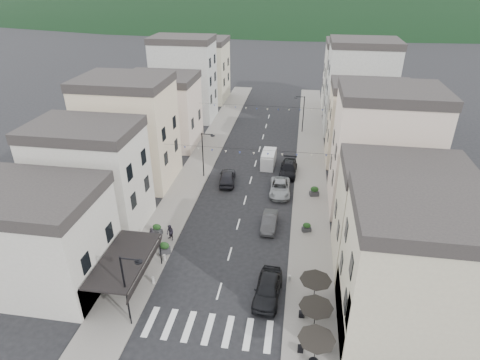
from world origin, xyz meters
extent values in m
plane|color=black|center=(0.00, 0.00, 0.00)|extent=(700.00, 700.00, 0.00)
cube|color=slate|center=(-7.50, 32.00, 0.06)|extent=(4.00, 76.00, 0.12)
cube|color=slate|center=(7.50, 32.00, 0.06)|extent=(4.00, 76.00, 0.12)
ellipsoid|color=black|center=(0.00, 300.00, 0.00)|extent=(640.00, 360.00, 70.00)
cube|color=#B3AEA4|center=(-15.50, 5.00, 4.00)|extent=(12.00, 8.00, 8.00)
cube|color=#B4A98F|center=(14.50, 4.00, 5.00)|extent=(10.00, 8.00, 10.00)
cube|color=black|center=(-7.50, 5.00, 3.20)|extent=(3.60, 7.50, 0.15)
cube|color=black|center=(-5.70, 5.00, 2.70)|extent=(0.34, 7.50, 0.99)
cylinder|color=black|center=(-5.80, 1.50, 1.60)|extent=(0.10, 0.10, 3.20)
cylinder|color=black|center=(-5.80, 8.50, 1.60)|extent=(0.10, 0.10, 3.20)
cube|color=#B3AEA4|center=(-14.50, 14.00, 5.00)|extent=(10.00, 7.00, 10.00)
cube|color=#262323|center=(-14.50, 14.00, 10.50)|extent=(10.20, 7.14, 1.00)
cube|color=beige|center=(-14.50, 24.00, 6.00)|extent=(10.00, 8.00, 12.00)
cube|color=#262323|center=(-14.50, 24.00, 12.50)|extent=(10.20, 8.16, 1.00)
cube|color=beige|center=(-14.50, 36.00, 4.75)|extent=(10.00, 8.00, 9.50)
cube|color=#262323|center=(-14.50, 36.00, 10.00)|extent=(10.20, 8.16, 1.00)
cube|color=#9B9B96|center=(-14.50, 48.00, 6.50)|extent=(10.00, 7.00, 13.00)
cube|color=#262323|center=(-14.50, 48.00, 13.50)|extent=(10.20, 7.14, 1.00)
cube|color=#B4A98F|center=(-14.50, 60.00, 5.50)|extent=(10.00, 9.00, 11.00)
cube|color=#262323|center=(-14.50, 60.00, 11.50)|extent=(10.20, 9.18, 1.00)
cube|color=#B4A98F|center=(14.50, 12.00, 4.50)|extent=(10.00, 7.00, 9.00)
cube|color=#262323|center=(14.50, 12.00, 9.50)|extent=(10.20, 7.14, 1.00)
cube|color=beige|center=(14.50, 22.00, 6.25)|extent=(10.00, 8.00, 12.50)
cube|color=#262323|center=(14.50, 22.00, 13.00)|extent=(10.20, 8.16, 1.00)
cube|color=beige|center=(14.50, 34.00, 5.00)|extent=(10.00, 7.00, 10.00)
cube|color=#262323|center=(14.50, 34.00, 10.50)|extent=(10.20, 7.14, 1.00)
cube|color=#9B9B96|center=(14.50, 46.00, 6.75)|extent=(10.00, 8.00, 13.50)
cube|color=#262323|center=(14.50, 46.00, 14.00)|extent=(10.20, 8.16, 1.00)
cube|color=#B3AEA4|center=(14.50, 58.00, 5.75)|extent=(10.00, 9.00, 11.50)
cube|color=#262323|center=(14.50, 58.00, 12.00)|extent=(10.20, 9.18, 1.00)
cylinder|color=black|center=(7.70, 0.00, 1.27)|extent=(0.06, 0.06, 2.30)
cone|color=black|center=(7.70, 0.00, 2.37)|extent=(2.50, 2.50, 0.55)
cylinder|color=black|center=(7.70, 2.80, 1.27)|extent=(0.06, 0.06, 2.30)
cone|color=black|center=(7.70, 2.80, 2.37)|extent=(2.50, 2.50, 0.55)
cylinder|color=black|center=(7.70, 2.80, 0.49)|extent=(0.70, 0.70, 0.04)
cylinder|color=black|center=(7.70, 5.60, 1.27)|extent=(0.06, 0.06, 2.30)
cone|color=black|center=(7.70, 5.60, 2.37)|extent=(2.50, 2.50, 0.55)
cylinder|color=black|center=(7.70, 5.60, 0.49)|extent=(0.70, 0.70, 0.04)
cylinder|color=black|center=(-6.10, 2.00, 3.00)|extent=(0.14, 0.14, 6.00)
cylinder|color=black|center=(-5.40, 2.00, 5.90)|extent=(1.40, 0.10, 0.10)
cylinder|color=black|center=(-4.75, 2.00, 5.75)|extent=(0.56, 0.56, 0.08)
cylinder|color=black|center=(-6.10, 26.00, 3.00)|extent=(0.14, 0.14, 6.00)
cylinder|color=black|center=(-5.40, 26.00, 5.90)|extent=(1.40, 0.10, 0.10)
cylinder|color=black|center=(-4.75, 26.00, 5.75)|extent=(0.56, 0.56, 0.08)
cylinder|color=black|center=(6.10, 44.00, 3.00)|extent=(0.14, 0.14, 6.00)
cylinder|color=black|center=(5.40, 44.00, 5.90)|extent=(1.40, 0.10, 0.10)
cylinder|color=black|center=(4.75, 44.00, 5.75)|extent=(0.56, 0.56, 0.08)
cylinder|color=gray|center=(-5.70, 6.00, 0.42)|extent=(0.26, 0.26, 0.60)
cylinder|color=gray|center=(-5.70, 9.00, 0.42)|extent=(0.26, 0.26, 0.60)
cylinder|color=gray|center=(5.70, 8.00, 0.42)|extent=(0.26, 0.26, 0.60)
cylinder|color=black|center=(0.00, 22.00, 6.00)|extent=(19.00, 0.02, 0.02)
cone|color=beige|center=(-8.71, 22.00, 5.81)|extent=(0.28, 0.28, 0.24)
cone|color=navy|center=(-7.12, 22.00, 5.73)|extent=(0.28, 0.28, 0.24)
cone|color=beige|center=(-5.54, 22.00, 5.65)|extent=(0.28, 0.28, 0.24)
cone|color=navy|center=(-3.96, 22.00, 5.58)|extent=(0.28, 0.28, 0.24)
cone|color=beige|center=(-2.38, 22.00, 5.54)|extent=(0.28, 0.28, 0.24)
cone|color=navy|center=(-0.79, 22.00, 5.51)|extent=(0.28, 0.28, 0.24)
cone|color=beige|center=(0.79, 22.00, 5.51)|extent=(0.28, 0.28, 0.24)
cone|color=navy|center=(2.38, 22.00, 5.54)|extent=(0.28, 0.28, 0.24)
cone|color=beige|center=(3.96, 22.00, 5.58)|extent=(0.28, 0.28, 0.24)
cone|color=navy|center=(5.54, 22.00, 5.65)|extent=(0.28, 0.28, 0.24)
cone|color=beige|center=(7.12, 22.00, 5.73)|extent=(0.28, 0.28, 0.24)
cone|color=navy|center=(8.71, 22.00, 5.81)|extent=(0.28, 0.28, 0.24)
cylinder|color=black|center=(0.00, 38.00, 6.00)|extent=(19.00, 0.02, 0.02)
cone|color=beige|center=(-8.71, 38.00, 5.81)|extent=(0.28, 0.28, 0.24)
cone|color=navy|center=(-7.12, 38.00, 5.73)|extent=(0.28, 0.28, 0.24)
cone|color=beige|center=(-5.54, 38.00, 5.65)|extent=(0.28, 0.28, 0.24)
cone|color=navy|center=(-3.96, 38.00, 5.58)|extent=(0.28, 0.28, 0.24)
cone|color=beige|center=(-2.38, 38.00, 5.54)|extent=(0.28, 0.28, 0.24)
cone|color=navy|center=(-0.79, 38.00, 5.51)|extent=(0.28, 0.28, 0.24)
cone|color=beige|center=(0.79, 38.00, 5.51)|extent=(0.28, 0.28, 0.24)
cone|color=navy|center=(2.38, 38.00, 5.54)|extent=(0.28, 0.28, 0.24)
cone|color=beige|center=(3.96, 38.00, 5.58)|extent=(0.28, 0.28, 0.24)
cone|color=navy|center=(5.54, 38.00, 5.65)|extent=(0.28, 0.28, 0.24)
cone|color=beige|center=(7.12, 38.00, 5.73)|extent=(0.28, 0.28, 0.24)
cone|color=navy|center=(8.71, 38.00, 5.81)|extent=(0.28, 0.28, 0.24)
imported|color=black|center=(4.04, 6.00, 0.85)|extent=(2.33, 5.13, 1.71)
imported|color=#313134|center=(3.26, 15.95, 0.69)|extent=(1.52, 4.20, 1.38)
imported|color=gray|center=(3.85, 23.25, 0.71)|extent=(2.62, 5.25, 1.43)
imported|color=black|center=(4.60, 28.51, 0.76)|extent=(2.33, 5.30, 1.52)
imported|color=black|center=(-2.80, 24.89, 0.81)|extent=(2.44, 4.92, 1.61)
cube|color=silver|center=(1.80, 30.74, 0.91)|extent=(1.82, 4.40, 1.82)
cube|color=silver|center=(1.79, 30.20, 1.86)|extent=(1.75, 2.94, 0.45)
cylinder|color=black|center=(1.04, 29.12, 0.32)|extent=(0.24, 0.64, 0.64)
cylinder|color=black|center=(2.49, 29.09, 0.32)|extent=(0.24, 0.64, 0.64)
cylinder|color=black|center=(1.11, 32.39, 0.32)|extent=(0.24, 0.64, 0.64)
cylinder|color=black|center=(2.56, 32.36, 0.32)|extent=(0.24, 0.64, 0.64)
imported|color=black|center=(-7.65, 11.26, 0.99)|extent=(0.65, 0.44, 1.75)
imported|color=#24202B|center=(-6.10, 12.11, 0.96)|extent=(1.03, 0.96, 1.68)
cube|color=#323235|center=(-6.00, 10.00, 0.39)|extent=(1.25, 0.98, 0.55)
ellipsoid|color=black|center=(-6.00, 10.00, 1.00)|extent=(0.97, 0.62, 0.70)
cube|color=#323234|center=(-7.75, 12.93, 0.37)|extent=(1.10, 0.82, 0.49)
ellipsoid|color=black|center=(-7.75, 12.93, 0.91)|extent=(0.87, 0.55, 0.63)
cube|color=#313134|center=(7.32, 4.74, 0.36)|extent=(1.05, 0.70, 0.48)
ellipsoid|color=black|center=(7.32, 4.74, 0.89)|extent=(0.85, 0.54, 0.62)
cube|color=#29292B|center=(7.07, 15.64, 0.35)|extent=(1.01, 0.76, 0.45)
ellipsoid|color=black|center=(7.07, 15.64, 0.84)|extent=(0.79, 0.50, 0.58)
cube|color=#2E2E30|center=(7.90, 23.12, 0.39)|extent=(1.17, 0.83, 0.53)
ellipsoid|color=black|center=(7.90, 23.12, 0.97)|extent=(0.93, 0.59, 0.68)
camera|label=1|loc=(5.61, -18.57, 23.75)|focal=30.00mm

